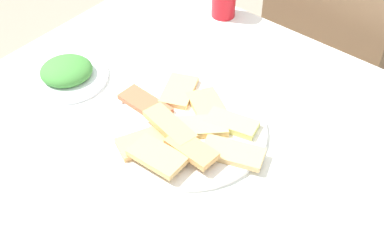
% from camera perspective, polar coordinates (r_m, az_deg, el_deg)
% --- Properties ---
extents(dining_table, '(1.06, 0.92, 0.75)m').
position_cam_1_polar(dining_table, '(1.22, 0.16, -3.72)').
color(dining_table, white).
rests_on(dining_table, ground_plane).
extents(dining_chair, '(0.44, 0.44, 0.93)m').
position_cam_1_polar(dining_chair, '(1.79, 14.81, 6.68)').
color(dining_chair, brown).
rests_on(dining_chair, ground_plane).
extents(pide_platter, '(0.37, 0.33, 0.04)m').
position_cam_1_polar(pide_platter, '(1.14, -0.36, -0.92)').
color(pide_platter, white).
rests_on(pide_platter, dining_table).
extents(salad_plate_greens, '(0.20, 0.20, 0.05)m').
position_cam_1_polar(salad_plate_greens, '(1.31, -13.28, 4.95)').
color(salad_plate_greens, white).
rests_on(salad_plate_greens, dining_table).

